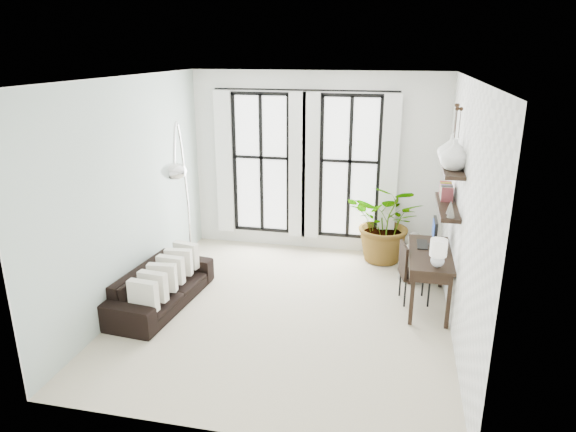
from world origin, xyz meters
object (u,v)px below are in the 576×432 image
(arc_lamp, at_px, (180,161))
(sofa, at_px, (161,287))
(desk, at_px, (430,258))
(buddha, at_px, (413,260))
(desk_chair, at_px, (410,269))
(plant, at_px, (388,222))

(arc_lamp, bearing_deg, sofa, -98.52)
(desk, relative_size, buddha, 1.74)
(desk_chair, height_order, arc_lamp, arc_lamp)
(plant, xyz_separation_m, buddha, (0.45, -0.68, -0.38))
(sofa, distance_m, desk_chair, 3.60)
(plant, xyz_separation_m, desk_chair, (0.38, -1.48, -0.20))
(desk_chair, bearing_deg, sofa, -178.36)
(desk, bearing_deg, plant, 111.88)
(desk_chair, bearing_deg, desk, -33.21)
(desk, height_order, buddha, desk)
(desk_chair, bearing_deg, arc_lamp, 170.75)
(plant, bearing_deg, desk_chair, -75.67)
(plant, distance_m, desk_chair, 1.54)
(desk_chair, bearing_deg, buddha, 72.95)
(sofa, distance_m, arc_lamp, 1.84)
(sofa, distance_m, desk, 3.85)
(desk_chair, bearing_deg, plant, 92.14)
(desk, bearing_deg, arc_lamp, -178.82)
(sofa, height_order, desk_chair, desk_chair)
(desk, height_order, arc_lamp, arc_lamp)
(desk, bearing_deg, desk_chair, 158.97)
(plant, relative_size, arc_lamp, 0.55)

